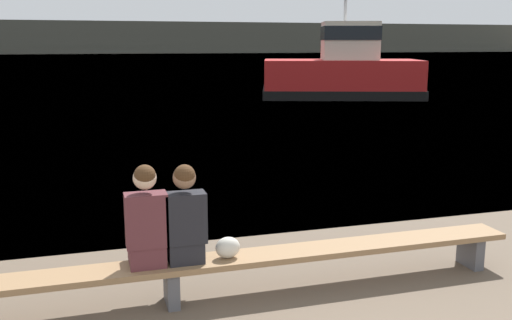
{
  "coord_description": "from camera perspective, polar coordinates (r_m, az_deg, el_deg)",
  "views": [
    {
      "loc": [
        -1.31,
        -2.12,
        2.58
      ],
      "look_at": [
        1.18,
        6.22,
        0.78
      ],
      "focal_mm": 40.0,
      "sensor_mm": 36.0,
      "label": 1
    }
  ],
  "objects": [
    {
      "name": "tugboat_red",
      "position": [
        27.68,
        8.64,
        8.53
      ],
      "size": [
        8.17,
        5.77,
        7.01
      ],
      "rotation": [
        0.0,
        0.0,
        1.25
      ],
      "color": "#A81919",
      "rests_on": "water_surface"
    },
    {
      "name": "shopping_bag",
      "position": [
        5.84,
        -2.84,
        -8.73
      ],
      "size": [
        0.25,
        0.17,
        0.22
      ],
      "color": "beige",
      "rests_on": "bench_main"
    },
    {
      "name": "person_left",
      "position": [
        5.63,
        -10.92,
        -6.07
      ],
      "size": [
        0.4,
        0.42,
        1.02
      ],
      "color": "#56282D",
      "rests_on": "bench_main"
    },
    {
      "name": "water_surface",
      "position": [
        127.11,
        -16.26,
        10.05
      ],
      "size": [
        240.0,
        240.0,
        0.0
      ],
      "primitive_type": "plane",
      "color": "#386084",
      "rests_on": "ground"
    },
    {
      "name": "far_shoreline",
      "position": [
        145.26,
        -16.43,
        11.67
      ],
      "size": [
        600.0,
        12.0,
        7.52
      ],
      "primitive_type": "cube",
      "color": "#4C4C42",
      "rests_on": "ground"
    },
    {
      "name": "bench_main",
      "position": [
        5.82,
        -8.5,
        -10.87
      ],
      "size": [
        7.61,
        0.42,
        0.43
      ],
      "color": "#8E6B47",
      "rests_on": "ground"
    },
    {
      "name": "person_right",
      "position": [
        5.67,
        -7.12,
        -5.89
      ],
      "size": [
        0.4,
        0.42,
        1.0
      ],
      "color": "black",
      "rests_on": "bench_main"
    }
  ]
}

